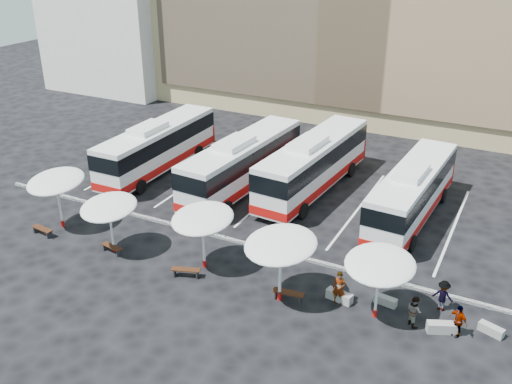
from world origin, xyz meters
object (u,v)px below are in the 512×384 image
at_px(wood_bench_3, 288,294).
at_px(passenger_1, 414,311).
at_px(bus_1, 243,162).
at_px(conc_bench_1, 385,301).
at_px(bus_3, 413,191).
at_px(wood_bench_0, 42,230).
at_px(bus_0, 158,146).
at_px(conc_bench_0, 339,296).
at_px(passenger_0, 339,288).
at_px(sunshade_1, 109,207).
at_px(wood_bench_2, 186,271).
at_px(sunshade_2, 202,219).
at_px(conc_bench_2, 442,327).
at_px(conc_bench_3, 491,330).
at_px(bus_2, 314,163).
at_px(passenger_2, 458,321).
at_px(passenger_3, 443,296).
at_px(sunshade_3, 281,245).
at_px(sunshade_4, 380,265).
at_px(wood_bench_1, 112,248).
at_px(sunshade_0, 56,182).

relative_size(wood_bench_3, passenger_1, 1.05).
relative_size(bus_1, conc_bench_1, 11.17).
relative_size(bus_3, wood_bench_0, 7.68).
height_order(bus_0, conc_bench_0, bus_0).
bearing_deg(wood_bench_0, passenger_0, 5.02).
height_order(sunshade_1, passenger_1, sunshade_1).
bearing_deg(bus_0, bus_1, -0.82).
distance_m(wood_bench_2, conc_bench_0, 8.07).
relative_size(sunshade_2, conc_bench_2, 3.01).
bearing_deg(conc_bench_1, conc_bench_3, -0.00).
bearing_deg(conc_bench_1, wood_bench_0, -172.88).
height_order(bus_2, passenger_2, bus_2).
relative_size(conc_bench_3, passenger_1, 0.74).
height_order(conc_bench_2, passenger_3, passenger_3).
distance_m(bus_1, conc_bench_1, 15.49).
height_order(wood_bench_3, passenger_0, passenger_0).
bearing_deg(sunshade_1, conc_bench_3, 5.84).
bearing_deg(sunshade_3, passenger_3, 21.03).
height_order(sunshade_1, sunshade_4, sunshade_4).
bearing_deg(sunshade_3, bus_2, 104.77).
height_order(sunshade_2, conc_bench_3, sunshade_2).
xyz_separation_m(wood_bench_3, conc_bench_3, (9.22, 1.84, -0.16)).
relative_size(bus_2, bus_3, 1.08).
height_order(bus_2, conc_bench_0, bus_2).
bearing_deg(bus_2, bus_0, -166.55).
relative_size(conc_bench_2, passenger_0, 0.76).
xyz_separation_m(wood_bench_0, passenger_2, (23.55, 1.68, 0.44)).
bearing_deg(passenger_3, wood_bench_0, 13.92).
relative_size(wood_bench_0, wood_bench_1, 1.06).
relative_size(sunshade_4, conc_bench_2, 2.53).
bearing_deg(conc_bench_0, sunshade_3, -154.52).
xyz_separation_m(conc_bench_0, conc_bench_1, (2.11, 0.72, -0.04)).
relative_size(sunshade_3, conc_bench_0, 3.52).
bearing_deg(wood_bench_1, wood_bench_2, -1.59).
relative_size(wood_bench_0, passenger_2, 0.97).
bearing_deg(bus_1, wood_bench_1, -98.82).
bearing_deg(sunshade_2, passenger_1, 0.71).
xyz_separation_m(sunshade_0, conc_bench_1, (19.83, 1.16, -2.81)).
bearing_deg(sunshade_3, bus_1, 125.93).
height_order(bus_0, conc_bench_2, bus_0).
xyz_separation_m(wood_bench_2, conc_bench_1, (10.00, 2.37, -0.15)).
bearing_deg(bus_0, sunshade_3, -36.16).
xyz_separation_m(sunshade_2, passenger_3, (12.16, 1.92, -2.14)).
relative_size(bus_0, sunshade_1, 3.70).
distance_m(sunshade_0, wood_bench_0, 3.00).
xyz_separation_m(bus_1, bus_2, (4.46, 1.98, 0.05)).
relative_size(sunshade_4, passenger_3, 2.12).
bearing_deg(wood_bench_2, conc_bench_2, 6.55).
xyz_separation_m(wood_bench_2, conc_bench_0, (7.89, 1.65, -0.11)).
relative_size(wood_bench_2, conc_bench_2, 1.18).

